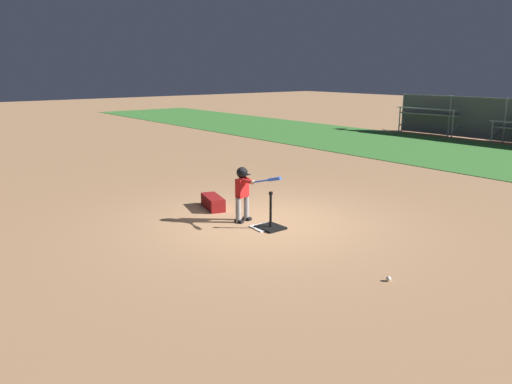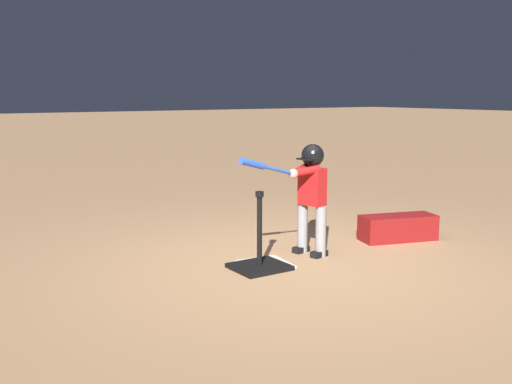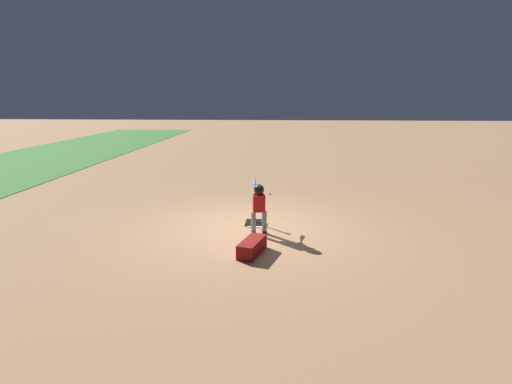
# 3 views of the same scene
# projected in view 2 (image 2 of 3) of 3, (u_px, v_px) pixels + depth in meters

# --- Properties ---
(ground_plane) EXTENTS (90.00, 90.00, 0.00)m
(ground_plane) POSITION_uv_depth(u_px,v_px,m) (298.00, 266.00, 5.65)
(ground_plane) COLOR #AD7F56
(home_plate) EXTENTS (0.49, 0.49, 0.02)m
(home_plate) POSITION_uv_depth(u_px,v_px,m) (265.00, 264.00, 5.68)
(home_plate) COLOR white
(home_plate) RESTS_ON ground_plane
(batting_tee) EXTENTS (0.49, 0.44, 0.73)m
(batting_tee) POSITION_uv_depth(u_px,v_px,m) (259.00, 260.00, 5.55)
(batting_tee) COLOR black
(batting_tee) RESTS_ON ground_plane
(batter_child) EXTENTS (1.07, 0.39, 1.12)m
(batter_child) POSITION_uv_depth(u_px,v_px,m) (310.00, 186.00, 5.93)
(batter_child) COLOR gray
(batter_child) RESTS_ON ground_plane
(equipment_bag) EXTENTS (0.90, 0.55, 0.28)m
(equipment_bag) POSITION_uv_depth(u_px,v_px,m) (398.00, 228.00, 6.63)
(equipment_bag) COLOR maroon
(equipment_bag) RESTS_ON ground_plane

